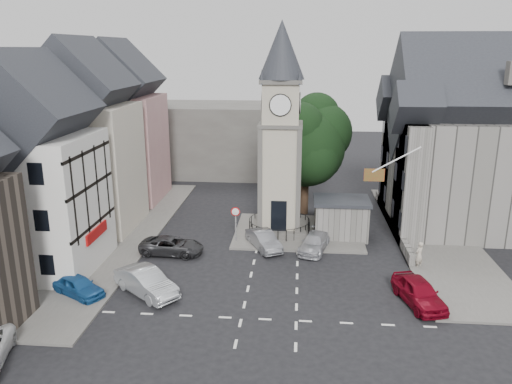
# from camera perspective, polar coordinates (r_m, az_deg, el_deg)

# --- Properties ---
(ground) EXTENTS (120.00, 120.00, 0.00)m
(ground) POSITION_cam_1_polar(r_m,az_deg,el_deg) (32.93, 2.07, -9.52)
(ground) COLOR black
(ground) RESTS_ON ground
(pavement_west) EXTENTS (6.00, 30.00, 0.14)m
(pavement_west) POSITION_cam_1_polar(r_m,az_deg,el_deg) (40.82, -15.33, -4.81)
(pavement_west) COLOR #595651
(pavement_west) RESTS_ON ground
(pavement_east) EXTENTS (6.00, 26.00, 0.14)m
(pavement_east) POSITION_cam_1_polar(r_m,az_deg,el_deg) (41.60, 19.49, -4.78)
(pavement_east) COLOR #595651
(pavement_east) RESTS_ON ground
(central_island) EXTENTS (10.00, 8.00, 0.16)m
(central_island) POSITION_cam_1_polar(r_m,az_deg,el_deg) (40.23, 4.82, -4.56)
(central_island) COLOR #595651
(central_island) RESTS_ON ground
(road_markings) EXTENTS (20.00, 8.00, 0.01)m
(road_markings) POSITION_cam_1_polar(r_m,az_deg,el_deg) (28.07, 1.46, -14.36)
(road_markings) COLOR silver
(road_markings) RESTS_ON ground
(clock_tower) EXTENTS (4.86, 4.86, 16.25)m
(clock_tower) POSITION_cam_1_polar(r_m,az_deg,el_deg) (38.17, 2.84, 6.86)
(clock_tower) COLOR #4C4944
(clock_tower) RESTS_ON ground
(stone_shelter) EXTENTS (4.30, 3.30, 3.08)m
(stone_shelter) POSITION_cam_1_polar(r_m,az_deg,el_deg) (39.41, 9.67, -2.92)
(stone_shelter) COLOR #625F5A
(stone_shelter) RESTS_ON ground
(town_tree) EXTENTS (7.20, 7.20, 10.80)m
(town_tree) POSITION_cam_1_polar(r_m,az_deg,el_deg) (43.28, 5.75, 6.35)
(town_tree) COLOR black
(town_tree) RESTS_ON ground
(warning_sign_post) EXTENTS (0.70, 0.19, 2.85)m
(warning_sign_post) POSITION_cam_1_polar(r_m,az_deg,el_deg) (37.44, -2.35, -2.95)
(warning_sign_post) COLOR black
(warning_sign_post) RESTS_ON ground
(terrace_pink) EXTENTS (8.10, 7.60, 12.80)m
(terrace_pink) POSITION_cam_1_polar(r_m,az_deg,el_deg) (49.30, -15.23, 6.60)
(terrace_pink) COLOR tan
(terrace_pink) RESTS_ON ground
(terrace_cream) EXTENTS (8.10, 7.60, 12.80)m
(terrace_cream) POSITION_cam_1_polar(r_m,az_deg,el_deg) (42.00, -18.91, 4.73)
(terrace_cream) COLOR beige
(terrace_cream) RESTS_ON ground
(terrace_tudor) EXTENTS (8.10, 7.60, 12.00)m
(terrace_tudor) POSITION_cam_1_polar(r_m,az_deg,el_deg) (35.09, -24.00, 1.42)
(terrace_tudor) COLOR silver
(terrace_tudor) RESTS_ON ground
(backdrop_west) EXTENTS (20.00, 10.00, 8.00)m
(backdrop_west) POSITION_cam_1_polar(r_m,az_deg,el_deg) (60.08, -8.01, 6.13)
(backdrop_west) COLOR #4C4944
(backdrop_west) RESTS_ON ground
(east_building) EXTENTS (14.40, 11.40, 12.60)m
(east_building) POSITION_cam_1_polar(r_m,az_deg,el_deg) (43.79, 23.87, 4.22)
(east_building) COLOR #625F5A
(east_building) RESTS_ON ground
(east_boundary_wall) EXTENTS (0.40, 16.00, 0.90)m
(east_boundary_wall) POSITION_cam_1_polar(r_m,az_deg,el_deg) (42.70, 15.26, -3.33)
(east_boundary_wall) COLOR #625F5A
(east_boundary_wall) RESTS_ON ground
(flagpole) EXTENTS (3.68, 0.10, 2.74)m
(flagpole) POSITION_cam_1_polar(r_m,az_deg,el_deg) (35.05, 15.75, 3.58)
(flagpole) COLOR white
(flagpole) RESTS_ON ground
(car_west_blue) EXTENTS (3.92, 3.10, 1.25)m
(car_west_blue) POSITION_cam_1_polar(r_m,az_deg,el_deg) (32.01, -19.67, -10.07)
(car_west_blue) COLOR #194F8D
(car_west_blue) RESTS_ON ground
(car_west_silver) EXTENTS (4.71, 4.24, 1.55)m
(car_west_silver) POSITION_cam_1_polar(r_m,az_deg,el_deg) (31.01, -12.44, -10.03)
(car_west_silver) COLOR #AFB3B7
(car_west_silver) RESTS_ON ground
(car_west_grey) EXTENTS (4.64, 2.34, 1.26)m
(car_west_grey) POSITION_cam_1_polar(r_m,az_deg,el_deg) (36.40, -9.61, -6.09)
(car_west_grey) COLOR #2D2E30
(car_west_grey) RESTS_ON ground
(car_island_silver) EXTENTS (3.12, 4.23, 1.33)m
(car_island_silver) POSITION_cam_1_polar(r_m,az_deg,el_deg) (36.84, 0.90, -5.52)
(car_island_silver) COLOR gray
(car_island_silver) RESTS_ON ground
(car_island_east) EXTENTS (2.72, 4.51, 1.22)m
(car_island_east) POSITION_cam_1_polar(r_m,az_deg,el_deg) (36.80, 6.68, -5.75)
(car_island_east) COLOR #ABACB3
(car_island_east) RESTS_ON ground
(car_east_red) EXTENTS (2.85, 4.74, 1.51)m
(car_east_red) POSITION_cam_1_polar(r_m,az_deg,el_deg) (30.70, 18.12, -10.81)
(car_east_red) COLOR maroon
(car_east_red) RESTS_ON ground
(pedestrian) EXTENTS (0.80, 0.79, 1.86)m
(pedestrian) POSITION_cam_1_polar(r_m,az_deg,el_deg) (35.34, 18.14, -6.87)
(pedestrian) COLOR #AEA28F
(pedestrian) RESTS_ON ground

